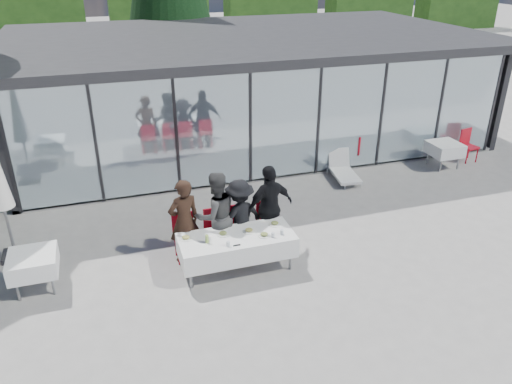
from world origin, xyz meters
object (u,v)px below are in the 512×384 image
at_px(plate_d, 275,223).
at_px(spare_table_right, 445,149).
at_px(diner_d, 270,207).
at_px(plate_c, 249,230).
at_px(diner_b, 216,215).
at_px(plate_extra, 264,235).
at_px(spare_chair_a, 467,143).
at_px(spare_table_left, 33,263).
at_px(plate_a, 186,238).
at_px(diner_chair_b, 215,229).
at_px(diner_chair_d, 268,221).
at_px(folded_eyeglasses, 237,245).
at_px(diner_chair_c, 238,225).
at_px(plate_b, 223,234).
at_px(diner_a, 184,221).
at_px(dining_table, 237,245).
at_px(diner_c, 240,217).
at_px(spare_chair_b, 358,149).
at_px(diner_chair_a, 184,234).
at_px(juice_bottle, 207,239).
at_px(lounger, 343,169).

height_order(plate_d, spare_table_right, plate_d).
height_order(diner_d, plate_c, diner_d).
relative_size(diner_d, plate_d, 7.57).
height_order(diner_b, plate_extra, diner_b).
bearing_deg(spare_table_right, spare_chair_a, 12.98).
height_order(spare_table_right, spare_chair_a, spare_chair_a).
bearing_deg(spare_table_left, spare_chair_a, 13.62).
bearing_deg(spare_table_right, plate_d, -154.70).
bearing_deg(spare_chair_a, plate_a, -160.57).
bearing_deg(diner_chair_b, plate_c, -51.26).
xyz_separation_m(diner_chair_d, spare_table_left, (-4.67, -0.23, 0.02)).
bearing_deg(spare_table_left, folded_eyeglasses, -13.20).
xyz_separation_m(diner_chair_c, plate_b, (-0.48, -0.62, 0.24)).
distance_m(diner_a, plate_extra, 1.63).
bearing_deg(dining_table, diner_c, 68.40).
bearing_deg(plate_b, spare_table_left, 173.56).
bearing_deg(spare_table_right, spare_chair_b, 161.11).
distance_m(plate_a, plate_d, 1.82).
xyz_separation_m(diner_a, spare_table_right, (8.11, 2.57, -0.35)).
distance_m(spare_table_left, spare_chair_a, 12.29).
relative_size(diner_chair_a, spare_table_right, 1.13).
distance_m(juice_bottle, lounger, 5.79).
height_order(diner_b, juice_bottle, diner_b).
bearing_deg(diner_chair_a, plate_extra, -32.57).
xyz_separation_m(diner_d, plate_d, (-0.04, -0.43, -0.16)).
bearing_deg(spare_table_right, plate_a, -159.83).
bearing_deg(diner_chair_c, diner_chair_b, 180.00).
xyz_separation_m(diner_chair_a, plate_extra, (1.42, -0.91, 0.24)).
bearing_deg(diner_a, spare_chair_a, -176.37).
xyz_separation_m(plate_c, spare_chair_a, (7.90, 3.33, -0.24)).
height_order(plate_b, spare_table_right, plate_b).
bearing_deg(diner_chair_a, plate_c, -29.15).
bearing_deg(plate_a, spare_chair_a, 19.43).
distance_m(dining_table, diner_chair_d, 1.17).
bearing_deg(spare_chair_a, plate_d, -156.23).
bearing_deg(diner_chair_c, plate_b, -127.79).
relative_size(diner_a, plate_b, 7.33).
relative_size(plate_b, plate_c, 1.00).
relative_size(diner_chair_a, juice_bottle, 5.97).
bearing_deg(diner_c, diner_b, -17.19).
xyz_separation_m(plate_b, lounger, (4.26, 3.24, -0.52)).
relative_size(diner_a, plate_a, 7.33).
bearing_deg(spare_table_left, plate_c, -6.15).
xyz_separation_m(diner_chair_c, spare_chair_a, (7.93, 2.67, 0.00)).
bearing_deg(lounger, plate_a, -147.51).
height_order(plate_d, juice_bottle, juice_bottle).
bearing_deg(diner_chair_b, lounger, 31.50).
height_order(plate_c, spare_table_right, plate_c).
xyz_separation_m(dining_table, diner_a, (-0.90, 0.62, 0.36)).
relative_size(plate_extra, spare_table_right, 0.29).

